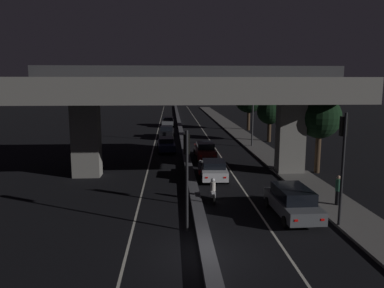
# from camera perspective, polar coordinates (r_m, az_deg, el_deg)

# --- Properties ---
(ground_plane) EXTENTS (200.00, 200.00, 0.00)m
(ground_plane) POSITION_cam_1_polar(r_m,az_deg,el_deg) (16.36, 2.27, -16.50)
(ground_plane) COLOR black
(lane_line_left_inner) EXTENTS (0.12, 126.00, 0.00)m
(lane_line_left_inner) POSITION_cam_1_polar(r_m,az_deg,el_deg) (50.18, -5.44, 1.20)
(lane_line_left_inner) COLOR beige
(lane_line_left_inner) RESTS_ON ground_plane
(lane_line_right_inner) EXTENTS (0.12, 126.00, 0.00)m
(lane_line_right_inner) POSITION_cam_1_polar(r_m,az_deg,el_deg) (50.38, 2.26, 1.27)
(lane_line_right_inner) COLOR beige
(lane_line_right_inner) RESTS_ON ground_plane
(median_divider) EXTENTS (0.64, 126.00, 0.32)m
(median_divider) POSITION_cam_1_polar(r_m,az_deg,el_deg) (50.15, -1.58, 1.41)
(median_divider) COLOR #4C4C51
(median_divider) RESTS_ON ground_plane
(sidewalk_right) EXTENTS (2.72, 126.00, 0.14)m
(sidewalk_right) POSITION_cam_1_polar(r_m,az_deg,el_deg) (44.27, 9.24, 0.11)
(sidewalk_right) COLOR #5B5956
(sidewalk_right) RESTS_ON ground_plane
(elevated_overpass) EXTENTS (23.46, 11.26, 8.35)m
(elevated_overpass) POSITION_cam_1_polar(r_m,az_deg,el_deg) (28.42, -0.34, 7.88)
(elevated_overpass) COLOR slate
(elevated_overpass) RESTS_ON ground_plane
(traffic_light_left_of_median) EXTENTS (0.30, 0.49, 4.93)m
(traffic_light_left_of_median) POSITION_cam_1_polar(r_m,az_deg,el_deg) (17.76, -0.81, -2.88)
(traffic_light_left_of_median) COLOR black
(traffic_light_left_of_median) RESTS_ON ground_plane
(traffic_light_right_of_median) EXTENTS (0.30, 0.49, 5.73)m
(traffic_light_right_of_median) POSITION_cam_1_polar(r_m,az_deg,el_deg) (19.50, 21.99, -0.92)
(traffic_light_right_of_median) COLOR black
(traffic_light_right_of_median) RESTS_ON ground_plane
(street_lamp) EXTENTS (2.54, 0.32, 7.88)m
(street_lamp) POSITION_cam_1_polar(r_m,az_deg,el_deg) (41.52, 8.77, 5.93)
(street_lamp) COLOR #2D2D30
(street_lamp) RESTS_ON ground_plane
(car_grey_lead) EXTENTS (2.10, 4.73, 1.61)m
(car_grey_lead) POSITION_cam_1_polar(r_m,az_deg,el_deg) (20.97, 15.07, -8.43)
(car_grey_lead) COLOR #515459
(car_grey_lead) RESTS_ON ground_plane
(car_white_second) EXTENTS (2.12, 4.44, 1.43)m
(car_white_second) POSITION_cam_1_polar(r_m,az_deg,el_deg) (27.89, 3.30, -3.87)
(car_white_second) COLOR silver
(car_white_second) RESTS_ON ground_plane
(car_dark_red_third) EXTENTS (1.95, 4.79, 1.56)m
(car_dark_red_third) POSITION_cam_1_polar(r_m,az_deg,el_deg) (35.36, 1.98, -0.93)
(car_dark_red_third) COLOR #591414
(car_dark_red_third) RESTS_ON ground_plane
(car_dark_blue_lead_oncoming) EXTENTS (2.00, 4.81, 1.41)m
(car_dark_blue_lead_oncoming) POSITION_cam_1_polar(r_m,az_deg,el_deg) (39.15, -3.96, -0.02)
(car_dark_blue_lead_oncoming) COLOR #141938
(car_dark_blue_lead_oncoming) RESTS_ON ground_plane
(car_black_second_oncoming) EXTENTS (2.01, 4.82, 1.54)m
(car_black_second_oncoming) POSITION_cam_1_polar(r_m,az_deg,el_deg) (48.57, -3.89, 1.87)
(car_black_second_oncoming) COLOR black
(car_black_second_oncoming) RESTS_ON ground_plane
(car_grey_third_oncoming) EXTENTS (2.08, 4.50, 1.49)m
(car_grey_third_oncoming) POSITION_cam_1_polar(r_m,az_deg,el_deg) (61.22, -3.67, 3.44)
(car_grey_third_oncoming) COLOR #515459
(car_grey_third_oncoming) RESTS_ON ground_plane
(motorcycle_white_filtering_near) EXTENTS (0.32, 1.84, 1.47)m
(motorcycle_white_filtering_near) POSITION_cam_1_polar(r_m,az_deg,el_deg) (22.72, 3.20, -7.28)
(motorcycle_white_filtering_near) COLOR black
(motorcycle_white_filtering_near) RESTS_ON ground_plane
(motorcycle_red_filtering_mid) EXTENTS (0.32, 1.74, 1.40)m
(motorcycle_red_filtering_mid) POSITION_cam_1_polar(r_m,az_deg,el_deg) (28.12, 1.25, -4.04)
(motorcycle_red_filtering_mid) COLOR black
(motorcycle_red_filtering_mid) RESTS_ON ground_plane
(pedestrian_on_sidewalk) EXTENTS (0.30, 0.30, 1.74)m
(pedestrian_on_sidewalk) POSITION_cam_1_polar(r_m,az_deg,el_deg) (23.21, 21.34, -6.52)
(pedestrian_on_sidewalk) COLOR black
(pedestrian_on_sidewalk) RESTS_ON sidewalk_right
(roadside_tree_kerbside_near) EXTENTS (3.34, 3.34, 6.12)m
(roadside_tree_kerbside_near) POSITION_cam_1_polar(r_m,az_deg,el_deg) (30.86, 18.88, 3.83)
(roadside_tree_kerbside_near) COLOR #38281C
(roadside_tree_kerbside_near) RESTS_ON ground_plane
(roadside_tree_kerbside_mid) EXTENTS (3.07, 3.07, 5.21)m
(roadside_tree_kerbside_mid) POSITION_cam_1_polar(r_m,az_deg,el_deg) (45.81, 11.77, 4.83)
(roadside_tree_kerbside_mid) COLOR #38281C
(roadside_tree_kerbside_mid) RESTS_ON ground_plane
(roadside_tree_kerbside_far) EXTENTS (4.42, 4.42, 7.03)m
(roadside_tree_kerbside_far) POSITION_cam_1_polar(r_m,az_deg,el_deg) (56.45, 8.68, 6.93)
(roadside_tree_kerbside_far) COLOR #38281C
(roadside_tree_kerbside_far) RESTS_ON ground_plane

